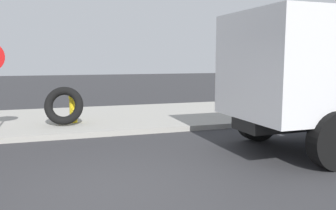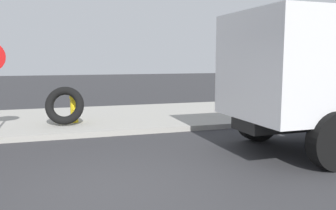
# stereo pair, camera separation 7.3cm
# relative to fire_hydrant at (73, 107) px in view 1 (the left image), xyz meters

# --- Properties ---
(ground_plane) EXTENTS (80.00, 80.00, 0.00)m
(ground_plane) POSITION_rel_fire_hydrant_xyz_m (0.31, -5.57, -0.62)
(ground_plane) COLOR #2D2D30
(sidewalk_curb) EXTENTS (36.00, 5.00, 0.15)m
(sidewalk_curb) POSITION_rel_fire_hydrant_xyz_m (0.31, 0.93, -0.55)
(sidewalk_curb) COLOR #99968E
(sidewalk_curb) RESTS_ON ground
(fire_hydrant) EXTENTS (0.25, 0.57, 0.89)m
(fire_hydrant) POSITION_rel_fire_hydrant_xyz_m (0.00, 0.00, 0.00)
(fire_hydrant) COLOR yellow
(fire_hydrant) RESTS_ON sidewalk_curb
(loose_tire) EXTENTS (1.21, 0.82, 1.12)m
(loose_tire) POSITION_rel_fire_hydrant_xyz_m (-0.27, -0.33, 0.09)
(loose_tire) COLOR black
(loose_tire) RESTS_ON sidewalk_curb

